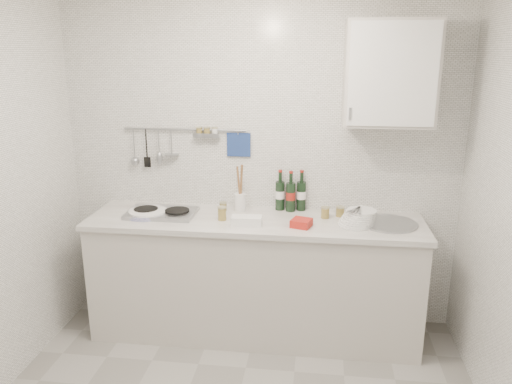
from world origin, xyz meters
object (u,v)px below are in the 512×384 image
(wall_cabinet, at_px, (390,73))
(utensil_crock, at_px, (240,200))
(plate_stack_sink, at_px, (358,218))
(wine_bottles, at_px, (291,191))
(plate_stack_hob, at_px, (147,213))

(wall_cabinet, xyz_separation_m, utensil_crock, (-1.04, 0.06, -0.94))
(plate_stack_sink, xyz_separation_m, utensil_crock, (-0.87, 0.21, 0.03))
(plate_stack_sink, height_order, wine_bottles, wine_bottles)
(wall_cabinet, distance_m, wine_bottles, 1.10)
(plate_stack_hob, relative_size, utensil_crock, 0.83)
(plate_stack_sink, xyz_separation_m, wine_bottles, (-0.49, 0.27, 0.10))
(wall_cabinet, distance_m, plate_stack_hob, 1.98)
(wall_cabinet, height_order, utensil_crock, wall_cabinet)
(wall_cabinet, height_order, plate_stack_hob, wall_cabinet)
(plate_stack_hob, relative_size, plate_stack_sink, 1.11)
(plate_stack_hob, bearing_deg, utensil_crock, 17.32)
(plate_stack_sink, bearing_deg, utensil_crock, 166.36)
(wall_cabinet, height_order, plate_stack_sink, wall_cabinet)
(wall_cabinet, xyz_separation_m, wine_bottles, (-0.66, 0.12, -0.87))
(wall_cabinet, bearing_deg, plate_stack_sink, -136.28)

